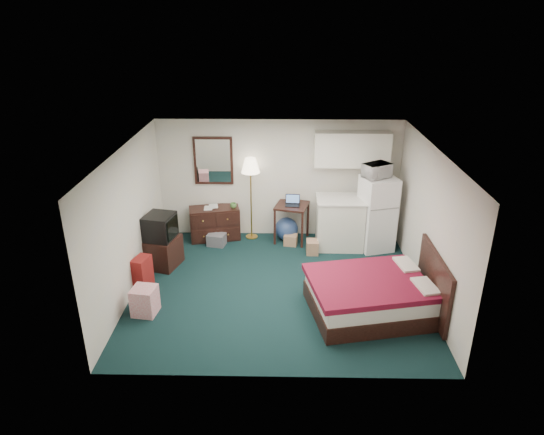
{
  "coord_description": "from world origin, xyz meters",
  "views": [
    {
      "loc": [
        0.04,
        -7.34,
        4.51
      ],
      "look_at": [
        -0.11,
        0.53,
        1.12
      ],
      "focal_mm": 32.0,
      "sensor_mm": 36.0,
      "label": 1
    }
  ],
  "objects_px": {
    "desk": "(292,222)",
    "dresser": "(215,223)",
    "bed": "(370,296)",
    "tv_stand": "(163,252)",
    "floor_lamp": "(251,199)",
    "kitchen_counter": "(340,223)",
    "fridge": "(377,214)",
    "suitcase": "(142,273)"
  },
  "relations": [
    {
      "from": "tv_stand",
      "to": "suitcase",
      "type": "distance_m",
      "value": 0.84
    },
    {
      "from": "tv_stand",
      "to": "bed",
      "type": "bearing_deg",
      "value": -5.56
    },
    {
      "from": "dresser",
      "to": "tv_stand",
      "type": "bearing_deg",
      "value": -137.05
    },
    {
      "from": "desk",
      "to": "suitcase",
      "type": "relative_size",
      "value": 1.36
    },
    {
      "from": "floor_lamp",
      "to": "tv_stand",
      "type": "bearing_deg",
      "value": -141.74
    },
    {
      "from": "dresser",
      "to": "floor_lamp",
      "type": "relative_size",
      "value": 0.59
    },
    {
      "from": "suitcase",
      "to": "desk",
      "type": "bearing_deg",
      "value": 52.76
    },
    {
      "from": "suitcase",
      "to": "bed",
      "type": "bearing_deg",
      "value": 5.93
    },
    {
      "from": "dresser",
      "to": "tv_stand",
      "type": "height_order",
      "value": "dresser"
    },
    {
      "from": "desk",
      "to": "kitchen_counter",
      "type": "distance_m",
      "value": 1.01
    },
    {
      "from": "desk",
      "to": "bed",
      "type": "height_order",
      "value": "desk"
    },
    {
      "from": "bed",
      "to": "tv_stand",
      "type": "xyz_separation_m",
      "value": [
        -3.67,
        1.49,
        -0.01
      ]
    },
    {
      "from": "dresser",
      "to": "suitcase",
      "type": "bearing_deg",
      "value": -128.43
    },
    {
      "from": "suitcase",
      "to": "fridge",
      "type": "bearing_deg",
      "value": 36.68
    },
    {
      "from": "dresser",
      "to": "bed",
      "type": "bearing_deg",
      "value": -55.7
    },
    {
      "from": "suitcase",
      "to": "tv_stand",
      "type": "bearing_deg",
      "value": 94.53
    },
    {
      "from": "desk",
      "to": "fridge",
      "type": "distance_m",
      "value": 1.76
    },
    {
      "from": "bed",
      "to": "suitcase",
      "type": "relative_size",
      "value": 3.11
    },
    {
      "from": "suitcase",
      "to": "floor_lamp",
      "type": "bearing_deg",
      "value": 65.51
    },
    {
      "from": "kitchen_counter",
      "to": "tv_stand",
      "type": "distance_m",
      "value": 3.55
    },
    {
      "from": "bed",
      "to": "suitcase",
      "type": "distance_m",
      "value": 3.89
    },
    {
      "from": "kitchen_counter",
      "to": "tv_stand",
      "type": "bearing_deg",
      "value": -164.76
    },
    {
      "from": "floor_lamp",
      "to": "suitcase",
      "type": "bearing_deg",
      "value": -130.24
    },
    {
      "from": "dresser",
      "to": "bed",
      "type": "height_order",
      "value": "dresser"
    },
    {
      "from": "kitchen_counter",
      "to": "tv_stand",
      "type": "xyz_separation_m",
      "value": [
        -3.43,
        -0.89,
        -0.22
      ]
    },
    {
      "from": "dresser",
      "to": "fridge",
      "type": "bearing_deg",
      "value": -18.66
    },
    {
      "from": "tv_stand",
      "to": "kitchen_counter",
      "type": "bearing_deg",
      "value": 31.08
    },
    {
      "from": "floor_lamp",
      "to": "suitcase",
      "type": "relative_size",
      "value": 2.96
    },
    {
      "from": "desk",
      "to": "fridge",
      "type": "height_order",
      "value": "fridge"
    },
    {
      "from": "desk",
      "to": "kitchen_counter",
      "type": "height_order",
      "value": "kitchen_counter"
    },
    {
      "from": "dresser",
      "to": "fridge",
      "type": "distance_m",
      "value": 3.36
    },
    {
      "from": "floor_lamp",
      "to": "suitcase",
      "type": "distance_m",
      "value": 2.81
    },
    {
      "from": "dresser",
      "to": "kitchen_counter",
      "type": "xyz_separation_m",
      "value": [
        2.59,
        -0.31,
        0.16
      ]
    },
    {
      "from": "desk",
      "to": "dresser",
      "type": "bearing_deg",
      "value": -167.52
    },
    {
      "from": "kitchen_counter",
      "to": "fridge",
      "type": "bearing_deg",
      "value": -4.51
    },
    {
      "from": "floor_lamp",
      "to": "kitchen_counter",
      "type": "relative_size",
      "value": 1.72
    },
    {
      "from": "desk",
      "to": "bed",
      "type": "relative_size",
      "value": 0.44
    },
    {
      "from": "dresser",
      "to": "tv_stand",
      "type": "xyz_separation_m",
      "value": [
        -0.84,
        -1.2,
        -0.07
      ]
    },
    {
      "from": "bed",
      "to": "floor_lamp",
      "type": "bearing_deg",
      "value": 115.32
    },
    {
      "from": "dresser",
      "to": "desk",
      "type": "xyz_separation_m",
      "value": [
        1.62,
        -0.05,
        0.05
      ]
    },
    {
      "from": "fridge",
      "to": "dresser",
      "type": "bearing_deg",
      "value": 158.07
    },
    {
      "from": "dresser",
      "to": "floor_lamp",
      "type": "distance_m",
      "value": 0.94
    }
  ]
}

